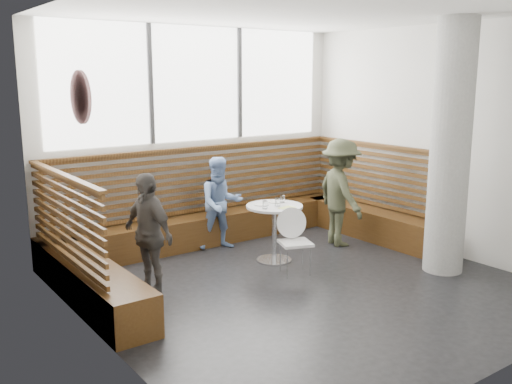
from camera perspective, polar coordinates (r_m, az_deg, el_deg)
room at (r=6.59m, az=5.10°, el=3.72°), size 5.00×5.00×3.20m
booth at (r=8.22m, az=-3.17°, el=-3.17°), size 5.00×2.50×1.44m
concrete_column at (r=7.56m, az=18.85°, el=4.14°), size 0.50×0.50×3.20m
wall_art at (r=5.62m, az=-17.15°, el=9.05°), size 0.03×0.50×0.50m
cafe_table at (r=7.72m, az=1.85°, el=-2.94°), size 0.76×0.76×0.79m
cafe_chair at (r=7.31m, az=3.65°, el=-4.42°), size 0.40×0.39×0.83m
adult_man at (r=8.53m, az=8.46°, el=-0.04°), size 0.84×1.15×1.59m
child_back at (r=8.28m, az=-3.55°, el=-1.14°), size 0.77×0.67×1.35m
child_left at (r=6.69m, az=-10.76°, el=-4.11°), size 0.49×0.88×1.42m
plate_near at (r=7.68m, az=0.53°, el=-1.25°), size 0.21×0.21×0.01m
plate_far at (r=7.85m, az=1.91°, el=-0.97°), size 0.21×0.21×0.01m
glass_left at (r=7.45m, az=0.91°, el=-1.29°), size 0.07×0.07×0.10m
glass_mid at (r=7.61m, az=2.17°, el=-0.99°), size 0.07×0.07×0.11m
glass_right at (r=7.81m, az=2.66°, el=-0.71°), size 0.06×0.06×0.10m
menu_card at (r=7.52m, az=3.12°, el=-1.58°), size 0.24×0.19×0.00m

